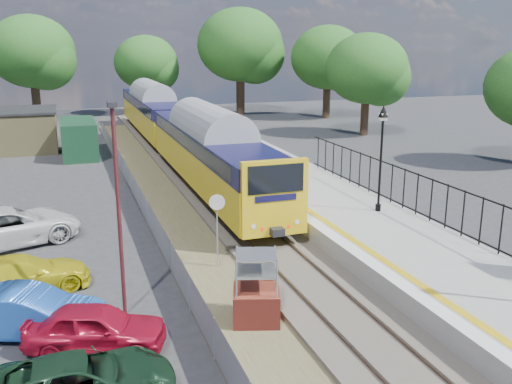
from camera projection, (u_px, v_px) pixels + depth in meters
name	position (u px, v px, depth m)	size (l,w,h in m)	color
ground	(327.00, 304.00, 18.06)	(120.00, 120.00, 0.00)	#2D2D30
track_bed	(228.00, 217.00, 26.75)	(5.90, 80.00, 0.29)	#473F38
platform	(334.00, 210.00, 26.58)	(5.00, 70.00, 0.90)	gray
platform_edge	(294.00, 205.00, 25.82)	(0.90, 70.00, 0.01)	silver
victorian_lamp_north	(382.00, 134.00, 24.11)	(0.44, 0.44, 4.60)	black
palisade_fence	(459.00, 211.00, 21.67)	(0.12, 26.00, 2.00)	black
wire_fence	(141.00, 201.00, 27.60)	(0.06, 52.00, 1.20)	#999EA3
outbuilding	(16.00, 132.00, 42.88)	(10.80, 10.10, 3.12)	#928452
tree_line	(154.00, 58.00, 55.29)	(56.80, 43.80, 11.88)	#332319
train	(174.00, 125.00, 40.52)	(2.82, 40.83, 3.51)	gold
brick_plinth	(256.00, 289.00, 16.68)	(1.69, 1.69, 2.18)	maroon
speed_sign	(217.00, 219.00, 20.47)	(0.54, 0.22, 2.81)	#999EA3
carpark_lamp	(118.00, 197.00, 16.43)	(0.25, 0.50, 6.45)	#4D191D
car_green	(80.00, 382.00, 12.90)	(1.98, 4.30, 1.19)	#15301E
car_red	(96.00, 328.00, 15.26)	(1.51, 3.75, 1.28)	#A70F29
car_blue	(28.00, 313.00, 15.97)	(1.47, 4.21, 1.39)	#1B4CA5
car_yellow	(21.00, 275.00, 18.73)	(1.79, 4.39, 1.27)	gold
car_white	(9.00, 227.00, 23.18)	(2.60, 5.65, 1.57)	silver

